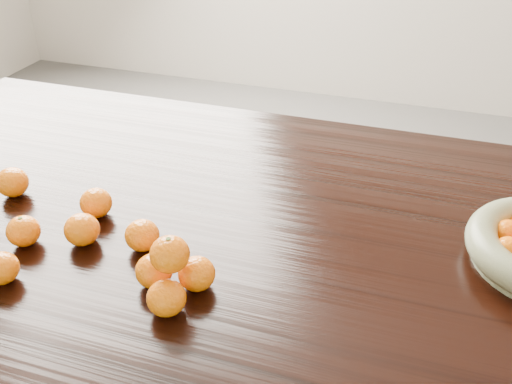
% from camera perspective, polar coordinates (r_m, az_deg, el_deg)
% --- Properties ---
extents(dining_table, '(2.00, 1.00, 0.75)m').
position_cam_1_polar(dining_table, '(1.16, 0.51, -6.67)').
color(dining_table, black).
rests_on(dining_table, ground).
extents(orange_pyramid, '(0.13, 0.13, 0.11)m').
position_cam_1_polar(orange_pyramid, '(0.93, -8.43, -8.08)').
color(orange_pyramid, orange).
rests_on(orange_pyramid, dining_table).
extents(loose_orange_0, '(0.06, 0.06, 0.06)m').
position_cam_1_polar(loose_orange_0, '(1.12, -22.23, -3.64)').
color(loose_orange_0, orange).
rests_on(loose_orange_0, dining_table).
extents(loose_orange_1, '(0.06, 0.06, 0.05)m').
position_cam_1_polar(loose_orange_1, '(1.04, -24.13, -6.96)').
color(loose_orange_1, orange).
rests_on(loose_orange_1, dining_table).
extents(loose_orange_2, '(0.06, 0.06, 0.06)m').
position_cam_1_polar(loose_orange_2, '(1.04, -11.31, -4.27)').
color(loose_orange_2, orange).
rests_on(loose_orange_2, dining_table).
extents(loose_orange_3, '(0.06, 0.06, 0.06)m').
position_cam_1_polar(loose_orange_3, '(1.15, -15.71, -1.04)').
color(loose_orange_3, orange).
rests_on(loose_orange_3, dining_table).
extents(loose_orange_4, '(0.07, 0.07, 0.06)m').
position_cam_1_polar(loose_orange_4, '(1.28, -23.19, 0.91)').
color(loose_orange_4, orange).
rests_on(loose_orange_4, dining_table).
extents(loose_orange_5, '(0.06, 0.06, 0.06)m').
position_cam_1_polar(loose_orange_5, '(1.08, -17.01, -3.61)').
color(loose_orange_5, orange).
rests_on(loose_orange_5, dining_table).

